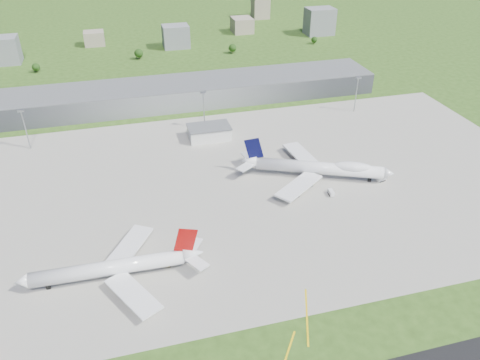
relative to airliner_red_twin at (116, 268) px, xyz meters
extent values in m
plane|color=#2D4A17|center=(52.91, 165.38, -5.47)|extent=(1400.00, 1400.00, 0.00)
cube|color=gray|center=(62.91, 55.38, -5.43)|extent=(360.00, 190.00, 0.08)
cube|color=gray|center=(52.91, 180.38, 2.03)|extent=(300.00, 42.00, 15.00)
cube|color=silver|center=(62.91, 115.38, -1.47)|extent=(26.00, 16.00, 8.00)
cylinder|color=gray|center=(-47.09, 130.38, 7.03)|extent=(0.70, 0.70, 25.00)
cube|color=gray|center=(-47.09, 130.38, 19.83)|extent=(3.50, 2.00, 1.20)
cylinder|color=gray|center=(62.91, 130.38, 7.03)|extent=(0.70, 0.70, 25.00)
cube|color=gray|center=(62.91, 130.38, 19.83)|extent=(3.50, 2.00, 1.20)
cylinder|color=gray|center=(172.91, 130.38, 7.03)|extent=(0.70, 0.70, 25.00)
cube|color=gray|center=(172.91, 130.38, 19.83)|extent=(3.50, 2.00, 1.20)
cylinder|color=white|center=(-2.85, 0.07, 0.31)|extent=(61.12, 7.89, 6.31)
cone|color=white|center=(-35.96, 0.94, 0.31)|extent=(5.42, 6.44, 6.31)
cone|color=white|center=(31.83, -0.83, 1.15)|extent=(8.57, 6.52, 6.31)
cube|color=maroon|center=(-4.95, 0.13, -1.64)|extent=(50.05, 3.89, 1.37)
cube|color=white|center=(5.69, -15.14, -1.58)|extent=(21.36, 28.54, 0.95)
cube|color=white|center=(6.47, 14.83, -1.58)|extent=(22.35, 28.25, 0.95)
cube|color=#960908|center=(29.20, -0.76, 8.72)|extent=(10.48, 0.80, 12.70)
cylinder|color=#38383D|center=(3.23, -11.13, -3.58)|extent=(5.87, 3.51, 3.36)
cylinder|color=#38383D|center=(3.81, 10.94, -3.58)|extent=(5.87, 3.51, 3.36)
cube|color=black|center=(3.33, -4.82, -4.16)|extent=(1.71, 1.30, 2.63)
cube|color=black|center=(3.58, 4.64, -4.16)|extent=(1.71, 1.30, 2.63)
cube|color=black|center=(-27.02, 0.70, -4.16)|extent=(1.71, 1.30, 2.63)
cylinder|color=white|center=(111.54, 52.16, 0.67)|extent=(66.09, 34.46, 6.93)
cone|color=white|center=(145.73, 36.96, 0.67)|extent=(7.92, 8.60, 6.93)
cone|color=white|center=(75.81, 68.04, 1.57)|extent=(10.98, 9.96, 6.93)
cube|color=#1C469F|center=(113.58, 51.26, -1.48)|extent=(53.04, 25.66, 1.45)
ellipsoid|color=white|center=(127.99, 44.85, 2.75)|extent=(23.06, 15.33, 6.23)
cube|color=white|center=(109.26, 71.73, -1.34)|extent=(13.27, 32.05, 1.01)
cube|color=white|center=(95.49, 40.74, -1.34)|extent=(31.11, 26.46, 1.01)
cube|color=#07093A|center=(78.36, 66.91, 9.72)|extent=(10.39, 5.03, 13.50)
cylinder|color=#38383D|center=(110.31, 63.71, -3.46)|extent=(7.07, 5.76, 3.57)
cylinder|color=#38383D|center=(108.96, 76.53, -3.46)|extent=(7.07, 5.76, 3.57)
cylinder|color=#38383D|center=(102.15, 45.33, -3.46)|extent=(7.07, 5.76, 3.57)
cylinder|color=#38383D|center=(91.72, 37.75, -3.46)|extent=(7.07, 5.76, 3.57)
cube|color=black|center=(107.45, 59.48, -4.08)|extent=(2.18, 1.95, 2.79)
cube|color=black|center=(103.37, 50.29, -4.08)|extent=(2.18, 1.95, 2.79)
cube|color=black|center=(137.05, 40.82, -4.08)|extent=(2.18, 1.95, 2.79)
cube|color=#BD8C0B|center=(21.91, 2.19, -4.36)|extent=(3.65, 3.88, 1.36)
cube|color=black|center=(21.91, 2.19, -5.04)|extent=(3.40, 3.54, 0.70)
cube|color=silver|center=(111.12, 33.99, -3.91)|extent=(2.67, 5.30, 2.26)
cube|color=black|center=(111.12, 33.99, -5.04)|extent=(2.72, 4.54, 0.70)
cube|color=white|center=(143.79, 39.60, -3.94)|extent=(5.32, 3.26, 2.20)
cube|color=black|center=(143.79, 39.60, -5.04)|extent=(4.61, 3.22, 0.70)
cube|color=slate|center=(-87.09, 315.38, 6.53)|extent=(28.00, 22.00, 24.00)
cube|color=gray|center=(-7.09, 355.38, 1.53)|extent=(20.00, 18.00, 14.00)
cube|color=slate|center=(72.91, 325.38, 5.53)|extent=(26.00, 20.00, 22.00)
cube|color=gray|center=(152.91, 365.38, 2.53)|extent=(22.00, 24.00, 16.00)
cube|color=slate|center=(232.91, 335.38, 8.53)|extent=(30.00, 22.00, 28.00)
cube|color=gray|center=(192.91, 425.38, 12.53)|extent=(20.00, 18.00, 36.00)
cylinder|color=#382314|center=(-57.09, 280.38, -3.97)|extent=(0.70, 0.70, 3.00)
sphere|color=black|center=(-57.09, 280.38, -0.60)|extent=(6.75, 6.75, 6.75)
cylinder|color=#382314|center=(32.91, 295.38, -3.67)|extent=(0.70, 0.70, 3.60)
sphere|color=black|center=(32.91, 295.38, 0.38)|extent=(8.10, 8.10, 8.10)
cylinder|color=#382314|center=(122.91, 290.38, -3.77)|extent=(0.70, 0.70, 3.40)
sphere|color=black|center=(122.91, 290.38, 0.05)|extent=(7.65, 7.65, 7.65)
cylinder|color=#382314|center=(212.91, 300.38, -4.07)|extent=(0.70, 0.70, 2.80)
sphere|color=black|center=(212.91, 300.38, -0.92)|extent=(6.30, 6.30, 6.30)
camera|label=1|loc=(11.90, -151.13, 130.80)|focal=35.00mm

